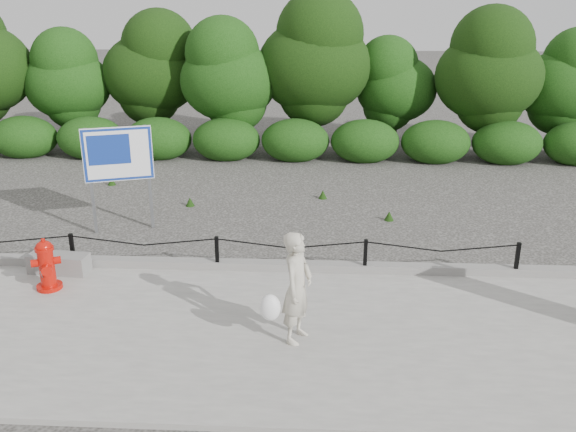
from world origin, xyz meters
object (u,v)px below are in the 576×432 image
(pedestrian, at_px, (296,289))
(concrete_block, at_px, (59,263))
(fire_hydrant, at_px, (47,265))
(advertising_sign, at_px, (118,159))

(pedestrian, relative_size, concrete_block, 1.55)
(fire_hydrant, distance_m, pedestrian, 4.21)
(pedestrian, distance_m, advertising_sign, 5.50)
(advertising_sign, bearing_deg, concrete_block, -120.54)
(pedestrian, bearing_deg, concrete_block, 85.35)
(fire_hydrant, bearing_deg, concrete_block, 73.96)
(fire_hydrant, height_order, pedestrian, pedestrian)
(pedestrian, relative_size, advertising_sign, 0.73)
(fire_hydrant, relative_size, concrete_block, 0.85)
(pedestrian, height_order, advertising_sign, advertising_sign)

